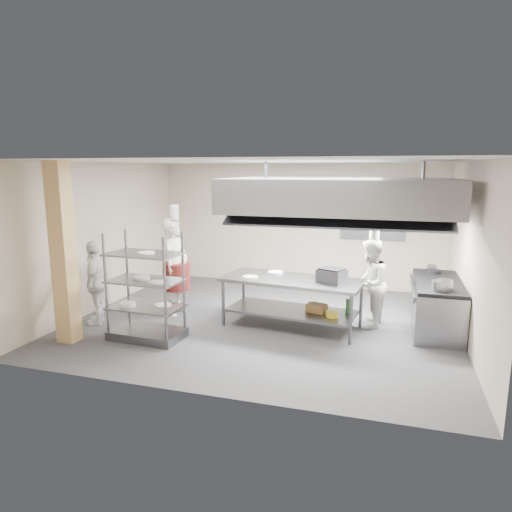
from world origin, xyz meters
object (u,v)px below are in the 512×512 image
(pass_rack, at_px, (145,286))
(griddle, at_px, (332,276))
(chef_line, at_px, (370,284))
(cooking_range, at_px, (436,307))
(chef_head, at_px, (175,267))
(island, at_px, (292,303))
(stockpot, at_px, (445,285))
(chef_plating, at_px, (96,282))

(pass_rack, xyz_separation_m, griddle, (2.96, 1.25, 0.10))
(chef_line, bearing_deg, griddle, -49.04)
(cooking_range, relative_size, chef_line, 1.22)
(cooking_range, xyz_separation_m, griddle, (-1.82, -0.67, 0.60))
(cooking_range, distance_m, chef_head, 4.97)
(island, relative_size, stockpot, 10.01)
(chef_head, distance_m, chef_line, 3.75)
(chef_head, distance_m, griddle, 3.10)
(cooking_range, relative_size, stockpot, 7.95)
(griddle, bearing_deg, island, -160.19)
(pass_rack, height_order, stockpot, pass_rack)
(pass_rack, distance_m, chef_line, 3.98)
(island, bearing_deg, stockpot, 6.45)
(pass_rack, relative_size, chef_plating, 1.16)
(pass_rack, bearing_deg, stockpot, 17.39)
(cooking_range, relative_size, chef_plating, 1.27)
(griddle, bearing_deg, chef_plating, -146.38)
(pass_rack, height_order, cooking_range, pass_rack)
(chef_head, height_order, stockpot, chef_head)
(pass_rack, xyz_separation_m, chef_head, (-0.13, 1.38, 0.04))
(cooking_range, relative_size, chef_head, 1.05)
(chef_plating, relative_size, griddle, 3.49)
(island, xyz_separation_m, pass_rack, (-2.25, -1.29, 0.46))
(griddle, distance_m, stockpot, 1.86)
(pass_rack, relative_size, griddle, 4.06)
(chef_head, bearing_deg, chef_line, -82.68)
(pass_rack, bearing_deg, chef_head, 98.02)
(pass_rack, bearing_deg, chef_plating, 163.83)
(chef_plating, bearing_deg, chef_head, 107.08)
(griddle, xyz_separation_m, stockpot, (1.86, 0.03, -0.03))
(chef_head, bearing_deg, island, -89.71)
(cooking_range, xyz_separation_m, stockpot, (0.04, -0.64, 0.57))
(pass_rack, height_order, chef_head, chef_head)
(chef_line, bearing_deg, chef_plating, -69.47)
(cooking_range, bearing_deg, griddle, -159.74)
(cooking_range, distance_m, stockpot, 0.86)
(cooking_range, relative_size, griddle, 4.44)
(chef_head, distance_m, chef_plating, 1.51)
(chef_head, height_order, griddle, chef_head)
(cooking_range, bearing_deg, pass_rack, -158.14)
(pass_rack, height_order, griddle, pass_rack)
(chef_line, relative_size, chef_plating, 1.04)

